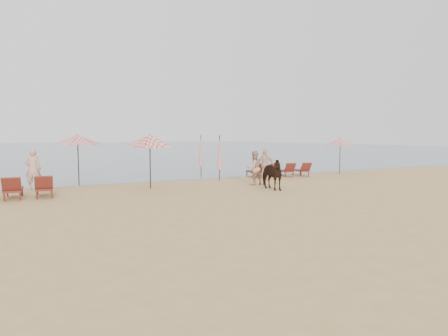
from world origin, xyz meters
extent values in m
plane|color=tan|center=(0.00, 0.00, 0.00)|extent=(120.00, 120.00, 0.00)
cube|color=#51606B|center=(0.00, 80.00, 0.00)|extent=(160.00, 140.00, 0.06)
cube|color=#5C2216|center=(-8.53, 7.27, 0.36)|extent=(0.71, 1.47, 0.08)
cube|color=#5C2216|center=(-8.55, 6.49, 0.65)|extent=(0.69, 0.49, 0.64)
cube|color=#5C2216|center=(-7.39, 7.24, 0.36)|extent=(0.71, 1.47, 0.08)
cube|color=#5C2216|center=(-7.41, 6.46, 0.65)|extent=(0.69, 0.49, 0.64)
cube|color=#5C2216|center=(4.47, 9.73, 0.34)|extent=(0.91, 1.46, 0.08)
cube|color=#5C2216|center=(4.31, 9.02, 0.61)|extent=(0.71, 0.57, 0.59)
cube|color=#5C2216|center=(5.51, 9.50, 0.34)|extent=(0.91, 1.46, 0.08)
cube|color=#5C2216|center=(5.35, 8.79, 0.61)|extent=(0.71, 0.57, 0.59)
cube|color=#5C2216|center=(6.54, 9.26, 0.34)|extent=(0.91, 1.46, 0.08)
cube|color=#5C2216|center=(6.38, 8.56, 0.61)|extent=(0.71, 0.57, 0.59)
cube|color=#5C2216|center=(7.58, 9.03, 0.34)|extent=(0.91, 1.46, 0.08)
cube|color=#5C2216|center=(7.42, 8.32, 0.61)|extent=(0.71, 0.57, 0.59)
cylinder|color=black|center=(-5.70, 10.45, 1.21)|extent=(0.06, 0.06, 2.43)
cone|color=red|center=(-5.70, 10.45, 2.37)|extent=(2.32, 2.32, 0.50)
sphere|color=black|center=(-5.70, 10.45, 2.59)|extent=(0.09, 0.09, 0.09)
cylinder|color=black|center=(-2.72, 7.55, 1.21)|extent=(0.06, 0.06, 2.42)
cone|color=red|center=(-2.72, 7.55, 2.36)|extent=(2.14, 2.18, 0.73)
sphere|color=black|center=(-2.72, 7.55, 2.59)|extent=(0.09, 0.09, 0.09)
cylinder|color=black|center=(10.67, 8.78, 1.11)|extent=(0.05, 0.05, 2.22)
cone|color=red|center=(10.67, 8.78, 2.17)|extent=(1.97, 1.97, 0.44)
sphere|color=black|center=(10.67, 8.78, 2.36)|extent=(0.08, 0.08, 0.08)
cylinder|color=black|center=(1.74, 9.02, 1.31)|extent=(0.06, 0.06, 2.61)
cone|color=red|center=(1.74, 9.02, 1.62)|extent=(0.32, 0.32, 1.96)
cylinder|color=black|center=(1.84, 11.93, 1.31)|extent=(0.06, 0.06, 2.63)
cone|color=red|center=(1.84, 11.93, 1.63)|extent=(0.32, 0.32, 1.97)
imported|color=black|center=(2.31, 4.68, 0.75)|extent=(0.83, 1.79, 1.50)
imported|color=tan|center=(-7.80, 9.85, 0.98)|extent=(0.73, 0.49, 1.97)
imported|color=tan|center=(2.48, 6.44, 0.89)|extent=(0.90, 0.72, 1.79)
imported|color=#DEA98A|center=(4.44, 8.39, 0.88)|extent=(1.10, 0.94, 1.77)
camera|label=1|loc=(-7.65, -10.16, 2.56)|focal=30.00mm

